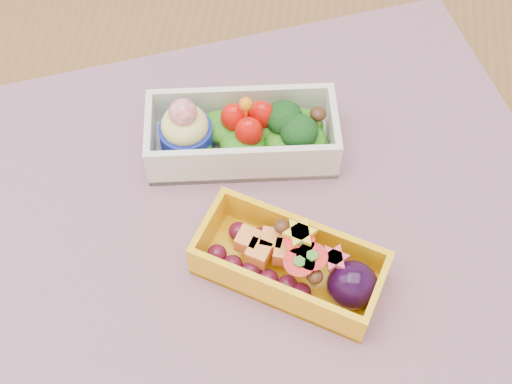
# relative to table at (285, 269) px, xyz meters

# --- Properties ---
(table) EXTENTS (1.20, 0.80, 0.75)m
(table) POSITION_rel_table_xyz_m (0.00, 0.00, 0.00)
(table) COLOR brown
(table) RESTS_ON ground
(placemat) EXTENTS (0.71, 0.64, 0.00)m
(placemat) POSITION_rel_table_xyz_m (-0.04, -0.00, 0.10)
(placemat) COLOR #A37089
(placemat) RESTS_ON table
(bento_white) EXTENTS (0.19, 0.11, 0.07)m
(bento_white) POSITION_rel_table_xyz_m (-0.06, 0.07, 0.13)
(bento_white) COLOR silver
(bento_white) RESTS_ON placemat
(bento_yellow) EXTENTS (0.17, 0.11, 0.05)m
(bento_yellow) POSITION_rel_table_xyz_m (0.01, -0.06, 0.12)
(bento_yellow) COLOR #FFB50D
(bento_yellow) RESTS_ON placemat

